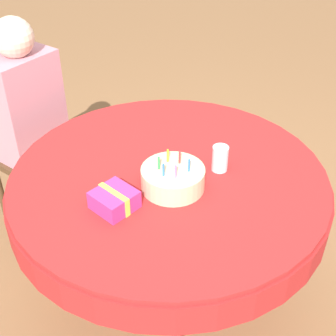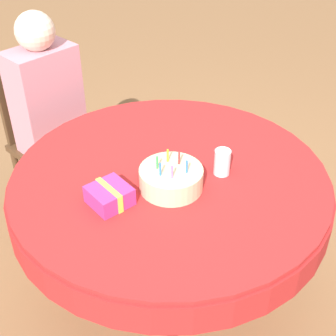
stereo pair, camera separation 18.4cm
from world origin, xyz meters
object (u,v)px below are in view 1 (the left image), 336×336
Objects in this scene: person at (30,111)px; birthday_cake at (173,178)px; drinking_glass at (220,158)px; chair at (27,143)px; gift_box at (114,200)px.

person reaches higher than birthday_cake.
person is 1.07m from drinking_glass.
chair is at bearing 91.07° from birthday_cake.
person is at bearing 90.54° from birthday_cake.
drinking_glass reaches higher than gift_box.
chair is at bearing 77.70° from gift_box.
chair reaches higher than gift_box.
person is 10.78× the size of drinking_glass.
drinking_glass is 0.47m from gift_box.
birthday_cake reaches higher than gift_box.
chair is at bearing 90.00° from person.
birthday_cake is at bearing -17.92° from gift_box.
birthday_cake is at bearing -96.45° from person.
chair is 0.74× the size of person.
drinking_glass is (0.22, -0.06, 0.01)m from birthday_cake.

